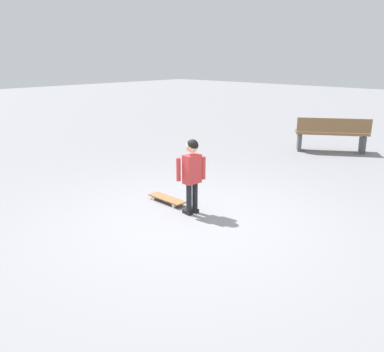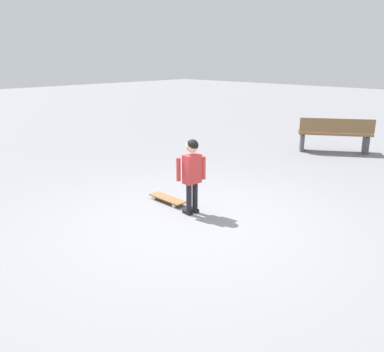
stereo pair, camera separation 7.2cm
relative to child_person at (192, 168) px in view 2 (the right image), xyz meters
The scene contains 4 objects.
ground_plane 0.75m from the child_person, 129.41° to the right, with size 50.00×50.00×0.00m, color gray.
child_person is the anchor object (origin of this frame).
skateboard 0.83m from the child_person, 84.09° to the left, with size 0.21×0.66×0.07m.
street_bench 4.92m from the child_person, ahead, with size 1.24×1.58×0.80m.
Camera 2 is at (-3.45, -3.26, 2.11)m, focal length 36.62 mm.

